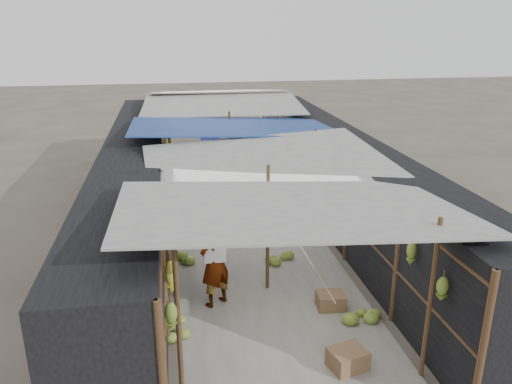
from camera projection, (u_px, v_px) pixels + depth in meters
aisle_slab at (242, 223)px, 13.38m from camera, size 3.60×16.00×0.02m
stall_left at (136, 188)px, 12.58m from camera, size 1.40×15.00×2.30m
stall_right at (341, 177)px, 13.46m from camera, size 1.40×15.00×2.30m
crate_near at (348, 359)px, 7.73m from camera, size 0.65×0.58×0.33m
crate_mid at (331, 301)px, 9.37m from camera, size 0.55×0.45×0.31m
crate_back at (217, 183)px, 16.29m from camera, size 0.60×0.55×0.31m
black_basin at (263, 181)px, 16.63m from camera, size 0.59×0.59×0.18m
vendor_elderly at (215, 262)px, 9.25m from camera, size 0.79×0.74×1.80m
shopper_blue at (234, 201)px, 12.80m from camera, size 0.79×0.63×1.55m
vendor_seated at (273, 165)px, 17.44m from camera, size 0.39×0.57×0.81m
market_canopy at (240, 133)px, 12.93m from camera, size 5.62×15.20×2.77m
hanging_bananas at (229, 160)px, 13.33m from camera, size 3.95×14.18×0.81m
floor_bananas at (236, 235)px, 12.32m from camera, size 3.97×9.84×0.36m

